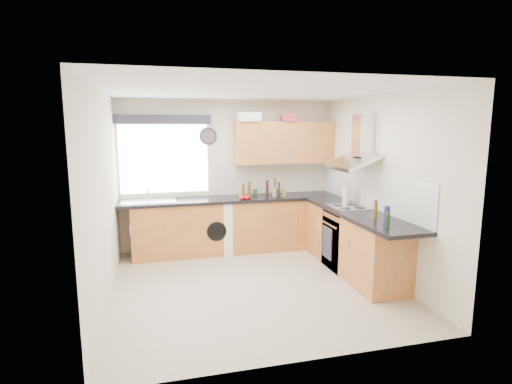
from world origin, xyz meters
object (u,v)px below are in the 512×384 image
object	(u,v)px
extractor_hood	(357,148)
upper_cabinets	(285,143)
washing_machine	(214,227)
oven	(348,240)

from	to	relation	value
extractor_hood	upper_cabinets	world-z (taller)	upper_cabinets
upper_cabinets	washing_machine	size ratio (longest dim) A/B	1.98
upper_cabinets	washing_machine	world-z (taller)	upper_cabinets
oven	washing_machine	size ratio (longest dim) A/B	0.99
oven	extractor_hood	xyz separation A→B (m)	(0.10, -0.00, 1.34)
extractor_hood	oven	bearing A→B (deg)	180.00
oven	washing_machine	bearing A→B (deg)	145.85
extractor_hood	washing_machine	world-z (taller)	extractor_hood
upper_cabinets	oven	bearing A→B (deg)	-67.46
oven	upper_cabinets	bearing A→B (deg)	112.54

